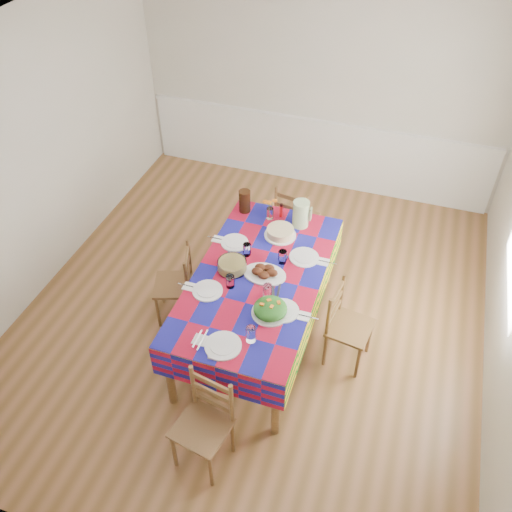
{
  "coord_description": "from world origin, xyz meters",
  "views": [
    {
      "loc": [
        1.21,
        -3.55,
        4.14
      ],
      "look_at": [
        0.08,
        -0.17,
        0.93
      ],
      "focal_mm": 38.0,
      "sensor_mm": 36.0,
      "label": 1
    }
  ],
  "objects": [
    {
      "name": "setting_left_far",
      "position": [
        -0.16,
        0.03,
        0.83
      ],
      "size": [
        0.48,
        0.28,
        0.13
      ],
      "rotation": [
        0.0,
        0.0,
        1.57
      ],
      "color": "white",
      "rests_on": "dining_table"
    },
    {
      "name": "name_card",
      "position": [
        0.1,
        -1.24,
        0.82
      ],
      "size": [
        0.09,
        0.03,
        0.02
      ],
      "primitive_type": "cube",
      "color": "white",
      "rests_on": "dining_table"
    },
    {
      "name": "salad_platter",
      "position": [
        0.37,
        -0.66,
        0.86
      ],
      "size": [
        0.31,
        0.31,
        0.13
      ],
      "color": "white",
      "rests_on": "dining_table"
    },
    {
      "name": "room",
      "position": [
        0.0,
        0.0,
        1.35
      ],
      "size": [
        4.58,
        5.08,
        2.78
      ],
      "color": "brown",
      "rests_on": "ground"
    },
    {
      "name": "chair_far",
      "position": [
        0.13,
        1.03,
        0.46
      ],
      "size": [
        0.47,
        0.45,
        0.93
      ],
      "rotation": [
        0.0,
        0.0,
        2.97
      ],
      "color": "brown",
      "rests_on": "room"
    },
    {
      "name": "chair_left",
      "position": [
        -0.7,
        -0.26,
        0.42
      ],
      "size": [
        0.46,
        0.47,
        0.85
      ],
      "rotation": [
        0.0,
        0.0,
        -1.24
      ],
      "color": "brown",
      "rests_on": "room"
    },
    {
      "name": "green_pitcher",
      "position": [
        0.3,
        0.54,
        0.94
      ],
      "size": [
        0.16,
        0.16,
        0.27
      ],
      "primitive_type": "cylinder",
      "color": "#A8C68C",
      "rests_on": "dining_table"
    },
    {
      "name": "setting_left_near",
      "position": [
        -0.16,
        -0.55,
        0.83
      ],
      "size": [
        0.48,
        0.29,
        0.13
      ],
      "rotation": [
        0.0,
        0.0,
        1.57
      ],
      "color": "white",
      "rests_on": "dining_table"
    },
    {
      "name": "hot_sauce",
      "position": [
        0.08,
        0.61,
        0.88
      ],
      "size": [
        0.04,
        0.04,
        0.15
      ],
      "primitive_type": "cylinder",
      "color": "red",
      "rests_on": "dining_table"
    },
    {
      "name": "dining_table",
      "position": [
        0.13,
        -0.28,
        0.71
      ],
      "size": [
        1.11,
        2.07,
        0.8
      ],
      "color": "brown",
      "rests_on": "room"
    },
    {
      "name": "meat_platter",
      "position": [
        0.18,
        -0.25,
        0.84
      ],
      "size": [
        0.39,
        0.28,
        0.08
      ],
      "color": "white",
      "rests_on": "dining_table"
    },
    {
      "name": "tea_pitcher",
      "position": [
        -0.3,
        0.59,
        0.92
      ],
      "size": [
        0.12,
        0.12,
        0.24
      ],
      "primitive_type": "cylinder",
      "color": "black",
      "rests_on": "dining_table"
    },
    {
      "name": "cake",
      "position": [
        0.16,
        0.32,
        0.85
      ],
      "size": [
        0.31,
        0.31,
        0.09
      ],
      "color": "white",
      "rests_on": "dining_table"
    },
    {
      "name": "chair_near",
      "position": [
        0.14,
        -1.58,
        0.44
      ],
      "size": [
        0.46,
        0.44,
        0.9
      ],
      "rotation": [
        0.0,
        0.0,
        -0.18
      ],
      "color": "brown",
      "rests_on": "room"
    },
    {
      "name": "serving_utensils",
      "position": [
        0.32,
        -0.35,
        0.81
      ],
      "size": [
        0.15,
        0.34,
        0.01
      ],
      "color": "black",
      "rests_on": "dining_table"
    },
    {
      "name": "wainscot",
      "position": [
        0.0,
        2.48,
        0.49
      ],
      "size": [
        4.41,
        0.06,
        0.92
      ],
      "color": "white",
      "rests_on": "room"
    },
    {
      "name": "flower_vase",
      "position": [
        -0.02,
        0.55,
        0.9
      ],
      "size": [
        0.14,
        0.12,
        0.23
      ],
      "color": "white",
      "rests_on": "dining_table"
    },
    {
      "name": "pasta_bowl",
      "position": [
        -0.11,
        -0.27,
        0.85
      ],
      "size": [
        0.26,
        0.26,
        0.1
      ],
      "color": "white",
      "rests_on": "dining_table"
    },
    {
      "name": "setting_right_near",
      "position": [
        0.4,
        -0.57,
        0.83
      ],
      "size": [
        0.51,
        0.3,
        0.13
      ],
      "rotation": [
        0.0,
        0.0,
        -1.57
      ],
      "color": "white",
      "rests_on": "dining_table"
    },
    {
      "name": "chair_right",
      "position": [
        0.97,
        -0.27,
        0.43
      ],
      "size": [
        0.42,
        0.44,
        0.87
      ],
      "rotation": [
        0.0,
        0.0,
        1.42
      ],
      "color": "brown",
      "rests_on": "room"
    },
    {
      "name": "setting_right_far",
      "position": [
        0.4,
        0.04,
        0.83
      ],
      "size": [
        0.52,
        0.3,
        0.13
      ],
      "rotation": [
        0.0,
        0.0,
        -1.57
      ],
      "color": "white",
      "rests_on": "dining_table"
    },
    {
      "name": "setting_near_head",
      "position": [
        0.18,
        -1.06,
        0.84
      ],
      "size": [
        0.47,
        0.32,
        0.14
      ],
      "color": "white",
      "rests_on": "dining_table"
    }
  ]
}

